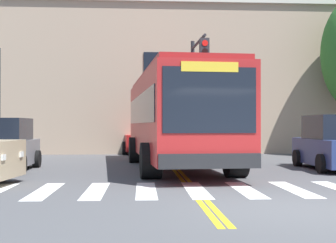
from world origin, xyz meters
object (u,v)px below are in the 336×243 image
(traffic_light_overhead, at_px, (197,76))
(car_grey_near_lane, at_px, (3,147))
(city_bus, at_px, (176,116))
(car_navy_far_lane, at_px, (335,144))
(car_red_behind_bus, at_px, (140,138))

(traffic_light_overhead, bearing_deg, car_grey_near_lane, -154.23)
(city_bus, height_order, car_navy_far_lane, city_bus)
(traffic_light_overhead, bearing_deg, city_bus, -113.30)
(car_navy_far_lane, bearing_deg, city_bus, 169.30)
(city_bus, height_order, traffic_light_overhead, traffic_light_overhead)
(city_bus, distance_m, car_grey_near_lane, 5.85)
(car_red_behind_bus, bearing_deg, car_grey_near_lane, -115.02)
(city_bus, relative_size, car_navy_far_lane, 2.63)
(traffic_light_overhead, bearing_deg, car_red_behind_bus, 110.04)
(car_grey_near_lane, bearing_deg, car_red_behind_bus, 64.98)
(car_red_behind_bus, relative_size, traffic_light_overhead, 0.96)
(car_navy_far_lane, height_order, car_red_behind_bus, car_navy_far_lane)
(car_grey_near_lane, xyz_separation_m, traffic_light_overhead, (6.79, 3.28, 2.69))
(car_grey_near_lane, relative_size, car_red_behind_bus, 0.77)
(car_navy_far_lane, relative_size, traffic_light_overhead, 0.80)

